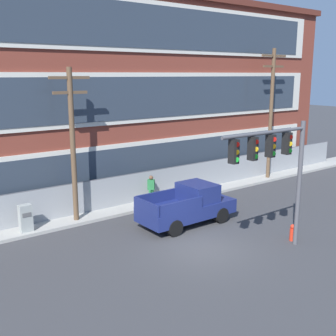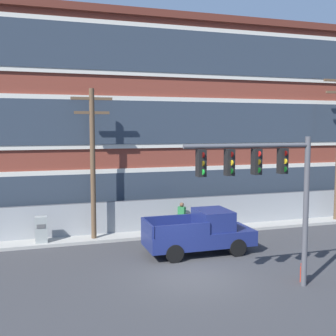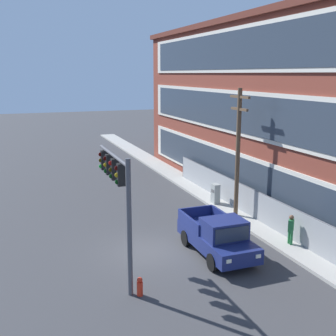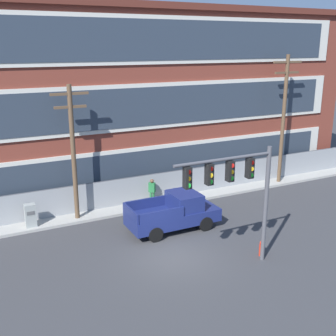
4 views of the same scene
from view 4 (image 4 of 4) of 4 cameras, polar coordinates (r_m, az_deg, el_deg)
ground_plane at (r=20.60m, az=0.69°, el=-11.98°), size 160.00×160.00×0.00m
sidewalk_building_side at (r=26.21m, az=-6.16°, el=-5.42°), size 80.00×1.90×0.16m
brick_mill_building at (r=29.86m, az=-14.16°, el=8.87°), size 41.11×10.80×12.21m
chain_link_fence at (r=27.63m, az=0.73°, el=-2.22°), size 33.55×0.06×1.88m
traffic_signal_mast at (r=18.31m, az=9.32°, el=-1.95°), size 4.83×0.43×5.51m
pickup_truck_navy at (r=23.12m, az=0.93°, el=-6.07°), size 5.09×2.16×2.00m
utility_pole_near_corner at (r=23.77m, az=-12.74°, el=2.56°), size 2.06×0.26×7.77m
utility_pole_midblock at (r=30.69m, az=15.39°, el=6.91°), size 2.37×0.26×9.14m
electrical_cabinet at (r=24.34m, az=-18.12°, el=-6.30°), size 0.58×0.43×1.46m
pedestrian_near_cabinet at (r=26.54m, az=-2.18°, el=-2.99°), size 0.45×0.45×1.69m
fire_hydrant at (r=21.05m, az=12.56°, el=-10.57°), size 0.24×0.24×0.78m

